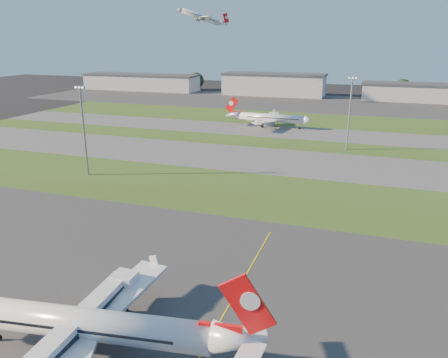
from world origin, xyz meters
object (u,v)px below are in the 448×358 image
at_px(airliner_taxiing, 271,118).
at_px(light_mast_west, 83,125).
at_px(light_mast_centre, 350,109).
at_px(jet_bridge, 68,335).
at_px(airliner_parked, 93,326).

bearing_deg(airliner_taxiing, light_mast_west, 70.12).
bearing_deg(light_mast_centre, light_mast_west, -141.34).
bearing_deg(light_mast_west, jet_bridge, -56.09).
bearing_deg(airliner_parked, airliner_taxiing, 86.57).
relative_size(airliner_parked, light_mast_centre, 1.50).
height_order(jet_bridge, light_mast_centre, light_mast_centre).
xyz_separation_m(jet_bridge, airliner_taxiing, (-10.73, 155.52, 0.05)).
distance_m(airliner_parked, light_mast_centre, 123.59).
xyz_separation_m(jet_bridge, light_mast_west, (-45.19, 67.24, 10.81)).
bearing_deg(light_mast_centre, airliner_parked, -100.67).
relative_size(jet_bridge, light_mast_centre, 1.04).
bearing_deg(jet_bridge, airliner_parked, 48.10).
distance_m(airliner_taxiing, light_mast_centre, 49.20).
xyz_separation_m(jet_bridge, light_mast_centre, (24.81, 123.24, 10.81)).
distance_m(jet_bridge, airliner_taxiing, 155.89).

